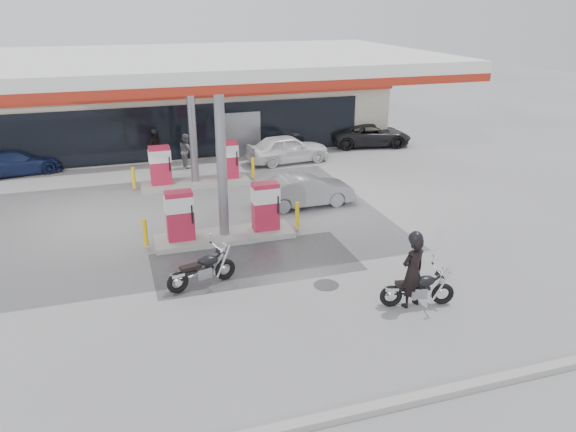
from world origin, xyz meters
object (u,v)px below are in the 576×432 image
Objects in this scene: pump_island_near at (224,219)px; main_motorcycle at (419,290)px; pump_island_far at (195,169)px; biker_walking at (156,147)px; parked_motorcycle at (203,270)px; parked_car_left at (16,162)px; attendant at (186,151)px; parked_car_right at (370,135)px; sedan_white at (288,149)px; hatchback_silver at (306,190)px; biker_main at (413,272)px.

pump_island_near is 2.68× the size of main_motorcycle.
pump_island_far reaches higher than main_motorcycle.
pump_island_near is 3.14× the size of biker_walking.
parked_motorcycle reaches higher than main_motorcycle.
parked_car_left is (-7.34, 4.00, -0.14)m from pump_island_far.
parked_car_right is at bearing -92.36° from attendant.
pump_island_near is at bearing -154.33° from parked_car_left.
sedan_white is at bearing 119.23° from parked_car_right.
parked_car_left is (-10.93, 7.80, -0.03)m from hatchback_silver.
pump_island_near is 2.67× the size of biker_main.
parked_car_right is at bearing -38.19° from biker_walking.
parked_motorcycle is at bearing 146.74° from sedan_white.
biker_main is 0.53× the size of hatchback_silver.
main_motorcycle is at bearing -71.85° from pump_island_far.
pump_island_near is 4.21m from hatchback_silver.
biker_walking is (-1.25, 9.80, 0.11)m from pump_island_near.
attendant is at bearing 117.52° from main_motorcycle.
parked_car_right is at bearing 81.49° from main_motorcycle.
main_motorcycle is 1.00× the size of biker_main.
pump_island_far is at bearing 66.78° from parked_motorcycle.
pump_island_near is 6.74m from biker_main.
parked_motorcycle is 0.51× the size of parked_car_left.
parked_motorcycle is 12.69m from sedan_white.
main_motorcycle is at bearing 171.03° from sedan_white.
sedan_white is 2.41× the size of biker_walking.
pump_island_near is at bearing 170.39° from attendant.
attendant reaches higher than parked_car_right.
sedan_white reaches higher than parked_car_right.
sedan_white is 0.92× the size of parked_car_right.
main_motorcycle is (3.84, -5.70, -0.27)m from pump_island_near.
main_motorcycle is 0.56m from biker_main.
attendant is 0.43× the size of hatchback_silver.
parked_car_right is (10.00, 10.00, -0.12)m from pump_island_near.
biker_main is at bearing -57.23° from pump_island_near.
pump_island_far is 3.25× the size of attendant.
attendant is (-4.73, 0.60, 0.12)m from sedan_white.
biker_main is 1.18× the size of biker_walking.
hatchback_silver is at bearing -161.09° from attendant.
parked_car_right is (6.41, 7.80, -0.00)m from hatchback_silver.
parked_car_right is at bearing -40.84° from hatchback_silver.
pump_island_far is 2.59× the size of parked_motorcycle.
main_motorcycle is at bearing -111.04° from biker_walking.
hatchback_silver is (-0.06, 7.87, -0.36)m from biker_main.
main_motorcycle is 16.32m from biker_walking.
parked_car_left reaches higher than parked_motorcycle.
biker_main is 0.49× the size of sedan_white.
attendant is (-3.78, 14.50, 0.35)m from main_motorcycle.
sedan_white is at bearing -12.69° from hatchback_silver.
main_motorcycle is 1.17× the size of biker_walking.
pump_island_near is 6.00m from pump_island_far.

